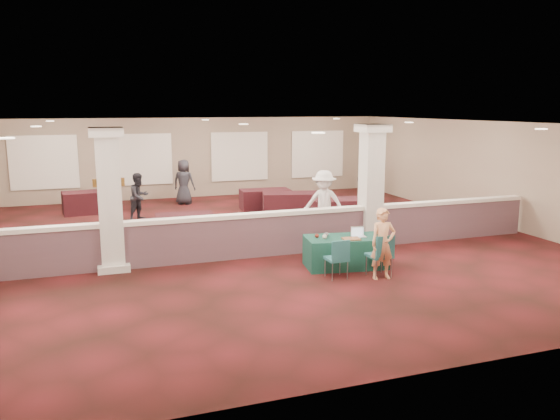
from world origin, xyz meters
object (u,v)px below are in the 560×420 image
object	(u,v)px
far_table_front_center	(185,225)
far_table_back_right	(290,204)
attendee_d	(184,182)
woman	(383,244)
far_table_front_left	(149,233)
conf_chair_main	(382,252)
far_table_front_right	(344,211)
near_table	(346,252)
conf_chair_side	(338,256)
attendee_b	(324,203)
attendee_c	(362,178)
attendee_a	(139,197)
far_table_back_left	(91,202)
far_table_back_center	(265,199)

from	to	relation	value
far_table_front_center	far_table_back_right	xyz separation A→B (m)	(3.94, 2.01, 0.05)
attendee_d	woman	bearing A→B (deg)	136.17
attendee_d	far_table_back_right	bearing A→B (deg)	166.51
far_table_front_left	far_table_back_right	bearing A→B (deg)	27.80
conf_chair_main	far_table_front_right	world-z (taller)	conf_chair_main
near_table	conf_chair_side	xyz separation A→B (m)	(-0.55, -0.77, 0.16)
far_table_front_center	attendee_b	world-z (taller)	attendee_b
near_table	conf_chair_main	bearing A→B (deg)	-59.92
far_table_front_right	far_table_front_left	bearing A→B (deg)	-173.11
conf_chair_side	far_table_front_right	xyz separation A→B (m)	(2.58, 5.07, -0.12)
far_table_front_right	attendee_c	size ratio (longest dim) A/B	1.26
woman	attendee_a	distance (m)	9.16
far_table_back_left	attendee_c	xyz separation A→B (m)	(10.42, -0.06, 0.40)
conf_chair_main	conf_chair_side	size ratio (longest dim) A/B	1.09
conf_chair_side	attendee_d	bearing A→B (deg)	97.36
far_table_front_right	far_table_back_left	world-z (taller)	far_table_front_right
near_table	attendee_a	xyz separation A→B (m)	(-4.01, 7.00, 0.42)
conf_chair_side	attendee_c	xyz separation A→B (m)	(5.48, 9.47, 0.26)
attendee_b	far_table_back_center	bearing A→B (deg)	132.31
near_table	far_table_back_right	bearing A→B (deg)	90.30
far_table_front_left	woman	bearing A→B (deg)	-46.12
conf_chair_main	attendee_a	xyz separation A→B (m)	(-4.39, 7.97, 0.21)
attendee_a	attendee_b	bearing A→B (deg)	-78.77
conf_chair_side	attendee_d	world-z (taller)	attendee_d
conf_chair_side	attendee_c	bearing A→B (deg)	58.29
near_table	far_table_front_right	world-z (taller)	far_table_front_right
conf_chair_main	far_table_back_right	distance (m)	7.20
conf_chair_main	far_table_back_right	bearing A→B (deg)	82.29
far_table_back_right	attendee_b	xyz separation A→B (m)	(-0.17, -3.20, 0.56)
conf_chair_main	attendee_b	distance (m)	4.01
far_table_back_center	attendee_b	world-z (taller)	attendee_b
woman	far_table_front_center	world-z (taller)	woman
conf_chair_side	far_table_front_center	world-z (taller)	conf_chair_side
attendee_b	attendee_c	world-z (taller)	attendee_b
conf_chair_main	attendee_c	bearing A→B (deg)	61.46
conf_chair_main	far_table_front_center	size ratio (longest dim) A/B	0.59
attendee_a	attendee_c	bearing A→B (deg)	-28.04
far_table_back_left	attendee_b	size ratio (longest dim) A/B	1.00
near_table	far_table_front_right	bearing A→B (deg)	73.52
woman	attendee_b	xyz separation A→B (m)	(0.40, 4.05, 0.17)
far_table_back_right	attendee_b	distance (m)	3.25
conf_chair_main	far_table_back_right	size ratio (longest dim) A/B	0.51
far_table_back_center	far_table_back_right	distance (m)	1.38
conf_chair_side	far_table_back_right	xyz separation A→B (m)	(1.48, 6.97, -0.13)
far_table_front_right	attendee_a	size ratio (longest dim) A/B	1.28
conf_chair_main	far_table_front_right	distance (m)	5.53
far_table_front_left	conf_chair_side	bearing A→B (deg)	-50.90
far_table_back_center	far_table_back_left	bearing A→B (deg)	167.98
far_table_front_left	attendee_d	distance (m)	6.17
attendee_d	far_table_front_center	bearing A→B (deg)	113.38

